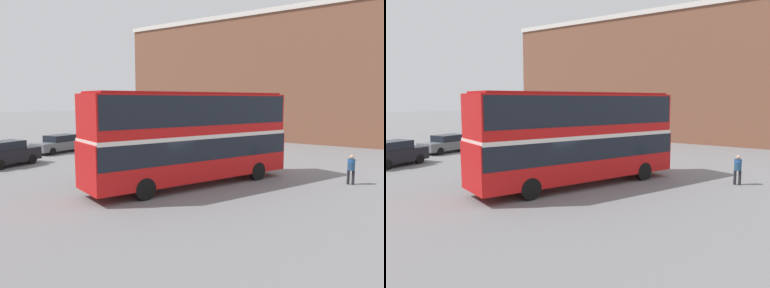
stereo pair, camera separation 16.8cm
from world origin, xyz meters
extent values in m
plane|color=slate|center=(0.00, 0.00, 0.00)|extent=(240.00, 240.00, 0.00)
cube|color=brown|center=(27.77, 6.55, 6.64)|extent=(10.26, 36.35, 13.28)
cube|color=silver|center=(27.77, 6.55, 13.53)|extent=(10.56, 36.65, 0.50)
cube|color=red|center=(1.35, -0.25, 1.50)|extent=(11.58, 5.87, 2.16)
cube|color=red|center=(1.35, -0.25, 3.64)|extent=(11.40, 5.75, 2.12)
cube|color=black|center=(1.35, -0.25, 1.99)|extent=(11.48, 5.87, 1.06)
cube|color=black|center=(1.35, -0.25, 3.90)|extent=(11.24, 5.72, 1.44)
cube|color=silver|center=(1.35, -0.25, 2.61)|extent=(11.48, 5.86, 0.20)
cube|color=#A91111|center=(1.35, -0.25, 4.75)|extent=(10.86, 5.42, 0.10)
cylinder|color=black|center=(5.15, -0.29, 0.50)|extent=(1.05, 0.59, 1.00)
cylinder|color=black|center=(4.47, -2.43, 0.50)|extent=(1.05, 0.59, 1.00)
cylinder|color=black|center=(-1.55, 1.87, 0.50)|extent=(1.05, 0.59, 1.00)
cylinder|color=black|center=(-2.24, -0.27, 0.50)|extent=(1.05, 0.59, 1.00)
cylinder|color=#232328|center=(6.42, -7.00, 0.38)|extent=(0.14, 0.14, 0.76)
cylinder|color=#232328|center=(6.35, -6.78, 0.38)|extent=(0.14, 0.14, 0.76)
cylinder|color=navy|center=(6.39, -6.89, 1.05)|extent=(0.45, 0.45, 0.60)
cylinder|color=#28569E|center=(6.39, -6.89, 1.25)|extent=(0.48, 0.48, 0.13)
sphere|color=#D8A884|center=(6.39, -6.89, 1.46)|extent=(0.20, 0.20, 0.20)
cube|color=slate|center=(4.59, 15.97, 0.60)|extent=(4.73, 2.27, 0.68)
cube|color=black|center=(4.77, 15.99, 1.21)|extent=(2.53, 1.87, 0.53)
cylinder|color=black|center=(3.27, 15.01, 0.31)|extent=(0.64, 0.28, 0.62)
cylinder|color=black|center=(3.10, 16.64, 0.31)|extent=(0.64, 0.28, 0.62)
cylinder|color=black|center=(6.09, 15.31, 0.31)|extent=(0.64, 0.28, 0.62)
cylinder|color=black|center=(5.92, 16.93, 0.31)|extent=(0.64, 0.28, 0.62)
cube|color=black|center=(-1.36, 13.07, 0.71)|extent=(4.39, 2.51, 0.85)
cube|color=black|center=(-1.52, 13.03, 1.42)|extent=(2.41, 1.96, 0.57)
cylinder|color=black|center=(-0.25, 14.09, 0.34)|extent=(0.70, 0.34, 0.67)
cylinder|color=black|center=(0.05, 12.53, 0.34)|extent=(0.70, 0.34, 0.67)
camera|label=1|loc=(-14.10, -11.50, 4.43)|focal=35.00mm
camera|label=2|loc=(-14.00, -11.64, 4.43)|focal=35.00mm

